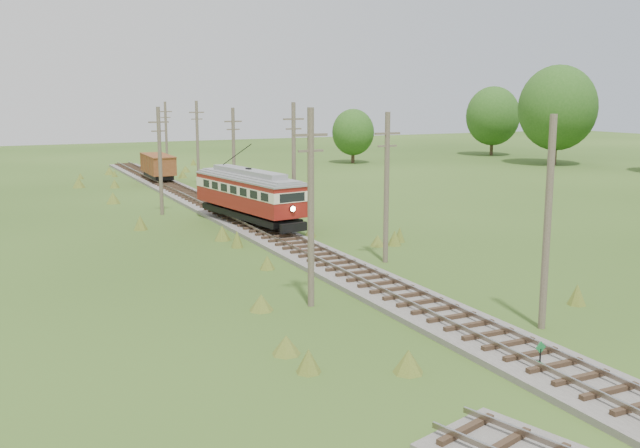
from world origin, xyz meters
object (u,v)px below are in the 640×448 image
streetcar (249,192)px  switch_marker (540,353)px  gondola (158,165)px  gravel_pile (218,187)px

streetcar → switch_marker: bearing=-99.1°
switch_marker → gondola: gondola is taller
switch_marker → gondola: (0.20, 59.41, 1.30)m
switch_marker → gravel_pile: size_ratio=0.32×
streetcar → gondola: streetcar is taller
streetcar → gravel_pile: bearing=70.6°
switch_marker → streetcar: size_ratio=0.09×
switch_marker → streetcar: bearing=89.6°
switch_marker → streetcar: (0.20, 30.36, 1.96)m
gravel_pile → switch_marker: bearing=-94.3°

